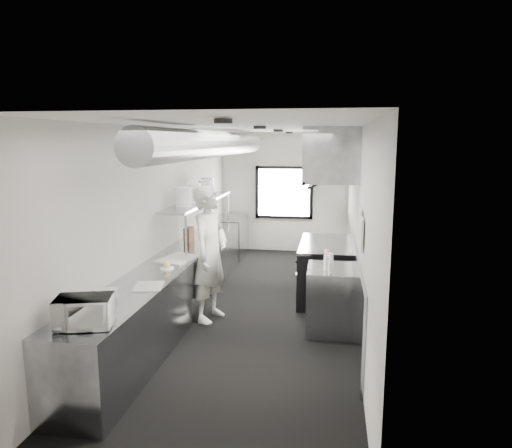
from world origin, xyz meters
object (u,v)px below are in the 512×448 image
at_px(plate_stack_d, 207,187).
at_px(knife_block, 189,235).
at_px(plate_stack_c, 205,189).
at_px(squeeze_bottle_d, 329,259).
at_px(plate_stack_b, 193,193).
at_px(exhaust_hood, 332,154).
at_px(squeeze_bottle_b, 326,263).
at_px(range, 325,270).
at_px(prep_counter, 176,287).
at_px(squeeze_bottle_c, 331,261).
at_px(squeeze_bottle_a, 330,268).
at_px(pass_shelf, 200,202).
at_px(plate_stack_a, 184,197).
at_px(squeeze_bottle_e, 326,256).
at_px(small_plate, 167,268).
at_px(microwave, 84,312).
at_px(deli_tub_a, 100,295).
at_px(deli_tub_b, 111,293).
at_px(far_work_table, 229,237).
at_px(bottle_station, 331,300).
at_px(line_cook, 210,254).
at_px(cutting_board, 178,259).

bearing_deg(plate_stack_d, knife_block, -94.20).
bearing_deg(plate_stack_c, squeeze_bottle_d, -39.41).
bearing_deg(plate_stack_b, knife_block, 177.73).
height_order(exhaust_hood, squeeze_bottle_d, exhaust_hood).
relative_size(exhaust_hood, squeeze_bottle_b, 11.02).
bearing_deg(range, exhaust_hood, -0.00).
distance_m(prep_counter, squeeze_bottle_c, 2.36).
height_order(squeeze_bottle_a, squeeze_bottle_b, squeeze_bottle_b).
xyz_separation_m(pass_shelf, plate_stack_d, (-0.01, 0.59, 0.21)).
relative_size(range, plate_stack_a, 5.24).
height_order(prep_counter, squeeze_bottle_e, squeeze_bottle_e).
relative_size(pass_shelf, small_plate, 15.74).
relative_size(microwave, small_plate, 2.46).
relative_size(pass_shelf, plate_stack_c, 9.16).
xyz_separation_m(deli_tub_a, squeeze_bottle_c, (2.47, 1.73, 0.04)).
relative_size(microwave, plate_stack_d, 1.33).
distance_m(exhaust_hood, microwave, 4.62).
distance_m(small_plate, squeeze_bottle_d, 2.23).
xyz_separation_m(exhaust_hood, squeeze_bottle_a, (0.03, -1.69, -1.41)).
bearing_deg(plate_stack_c, deli_tub_b, -91.12).
bearing_deg(deli_tub_a, squeeze_bottle_e, 39.84).
height_order(prep_counter, knife_block, knife_block).
height_order(plate_stack_c, squeeze_bottle_e, plate_stack_c).
bearing_deg(far_work_table, microwave, -89.70).
bearing_deg(deli_tub_b, bottle_station, 34.02).
relative_size(exhaust_hood, squeeze_bottle_a, 13.65).
height_order(microwave, plate_stack_c, plate_stack_c).
bearing_deg(squeeze_bottle_e, line_cook, -175.44).
bearing_deg(exhaust_hood, plate_stack_d, 158.89).
height_order(plate_stack_d, squeeze_bottle_b, plate_stack_d).
xyz_separation_m(microwave, deli_tub_b, (-0.14, 0.80, -0.09)).
xyz_separation_m(line_cook, squeeze_bottle_a, (1.72, -0.45, -0.01)).
height_order(pass_shelf, deli_tub_a, pass_shelf).
distance_m(far_work_table, squeeze_bottle_e, 4.27).
xyz_separation_m(bottle_station, squeeze_bottle_d, (-0.05, 0.15, 0.54)).
relative_size(far_work_table, deli_tub_a, 7.74).
bearing_deg(line_cook, far_work_table, 22.48).
xyz_separation_m(plate_stack_b, plate_stack_d, (-0.02, 0.99, 0.01)).
bearing_deg(cutting_board, far_work_table, 91.26).
xyz_separation_m(plate_stack_a, plate_stack_b, (0.04, 0.40, 0.01)).
bearing_deg(plate_stack_a, small_plate, -82.49).
bearing_deg(plate_stack_a, far_work_table, 88.68).
bearing_deg(plate_stack_c, plate_stack_b, -90.15).
bearing_deg(cutting_board, exhaust_hood, 30.85).
relative_size(small_plate, squeeze_bottle_b, 0.95).
distance_m(squeeze_bottle_b, squeeze_bottle_d, 0.27).
relative_size(knife_block, squeeze_bottle_e, 1.30).
bearing_deg(deli_tub_b, squeeze_bottle_e, 39.52).
height_order(far_work_table, squeeze_bottle_e, squeeze_bottle_e).
bearing_deg(knife_block, range, 8.90).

